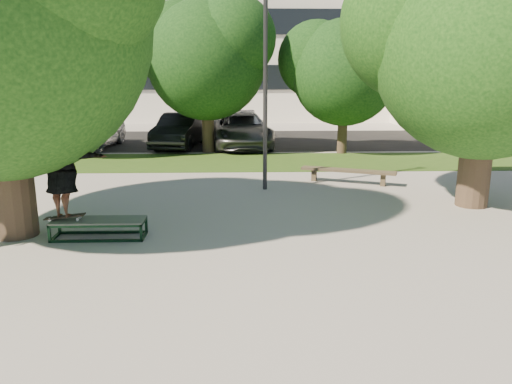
{
  "coord_description": "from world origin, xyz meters",
  "views": [
    {
      "loc": [
        0.28,
        -8.73,
        3.14
      ],
      "look_at": [
        0.6,
        0.6,
        0.95
      ],
      "focal_mm": 35.0,
      "sensor_mm": 36.0,
      "label": 1
    }
  ],
  "objects_px": {
    "grind_box": "(99,229)",
    "car_silver_a": "(93,130)",
    "tree_right": "(483,33)",
    "lamppost": "(265,75)",
    "car_grey": "(241,131)",
    "car_silver_b": "(244,128)",
    "bench": "(348,172)",
    "car_dark": "(181,131)"
  },
  "relations": [
    {
      "from": "grind_box",
      "to": "car_silver_a",
      "type": "distance_m",
      "value": 13.24
    },
    {
      "from": "grind_box",
      "to": "car_silver_a",
      "type": "height_order",
      "value": "car_silver_a"
    },
    {
      "from": "tree_right",
      "to": "grind_box",
      "type": "relative_size",
      "value": 3.62
    },
    {
      "from": "grind_box",
      "to": "car_silver_a",
      "type": "xyz_separation_m",
      "value": [
        -3.67,
        12.71,
        0.59
      ]
    },
    {
      "from": "lamppost",
      "to": "grind_box",
      "type": "relative_size",
      "value": 3.39
    },
    {
      "from": "car_grey",
      "to": "car_silver_b",
      "type": "xyz_separation_m",
      "value": [
        0.11,
        1.0,
        -0.01
      ]
    },
    {
      "from": "car_silver_a",
      "to": "car_grey",
      "type": "bearing_deg",
      "value": 5.16
    },
    {
      "from": "bench",
      "to": "car_dark",
      "type": "relative_size",
      "value": 0.6
    },
    {
      "from": "car_dark",
      "to": "grind_box",
      "type": "bearing_deg",
      "value": -81.96
    },
    {
      "from": "bench",
      "to": "car_grey",
      "type": "xyz_separation_m",
      "value": [
        -3.11,
        7.82,
        0.38
      ]
    },
    {
      "from": "tree_right",
      "to": "car_dark",
      "type": "relative_size",
      "value": 1.43
    },
    {
      "from": "tree_right",
      "to": "car_dark",
      "type": "xyz_separation_m",
      "value": [
        -8.23,
        10.42,
        -3.34
      ]
    },
    {
      "from": "tree_right",
      "to": "car_silver_b",
      "type": "relative_size",
      "value": 1.29
    },
    {
      "from": "tree_right",
      "to": "car_grey",
      "type": "xyz_separation_m",
      "value": [
        -5.53,
        10.42,
        -3.35
      ]
    },
    {
      "from": "bench",
      "to": "car_silver_b",
      "type": "xyz_separation_m",
      "value": [
        -3.0,
        8.82,
        0.37
      ]
    },
    {
      "from": "grind_box",
      "to": "car_dark",
      "type": "relative_size",
      "value": 0.4
    },
    {
      "from": "tree_right",
      "to": "car_grey",
      "type": "bearing_deg",
      "value": 117.97
    },
    {
      "from": "car_silver_a",
      "to": "car_grey",
      "type": "relative_size",
      "value": 0.86
    },
    {
      "from": "tree_right",
      "to": "grind_box",
      "type": "height_order",
      "value": "tree_right"
    },
    {
      "from": "tree_right",
      "to": "car_silver_a",
      "type": "height_order",
      "value": "tree_right"
    },
    {
      "from": "car_dark",
      "to": "car_silver_b",
      "type": "bearing_deg",
      "value": 28.38
    },
    {
      "from": "car_dark",
      "to": "car_grey",
      "type": "bearing_deg",
      "value": 8.89
    },
    {
      "from": "bench",
      "to": "car_grey",
      "type": "bearing_deg",
      "value": 134.11
    },
    {
      "from": "tree_right",
      "to": "car_silver_b",
      "type": "bearing_deg",
      "value": 115.4
    },
    {
      "from": "grind_box",
      "to": "car_grey",
      "type": "height_order",
      "value": "car_grey"
    },
    {
      "from": "grind_box",
      "to": "car_silver_b",
      "type": "relative_size",
      "value": 0.36
    },
    {
      "from": "tree_right",
      "to": "car_silver_b",
      "type": "distance_m",
      "value": 13.07
    },
    {
      "from": "grind_box",
      "to": "car_silver_a",
      "type": "bearing_deg",
      "value": 106.12
    },
    {
      "from": "tree_right",
      "to": "car_silver_a",
      "type": "relative_size",
      "value": 1.42
    },
    {
      "from": "car_grey",
      "to": "grind_box",
      "type": "bearing_deg",
      "value": -107.62
    },
    {
      "from": "grind_box",
      "to": "car_grey",
      "type": "bearing_deg",
      "value": 77.2
    },
    {
      "from": "car_silver_b",
      "to": "car_dark",
      "type": "bearing_deg",
      "value": -167.82
    },
    {
      "from": "lamppost",
      "to": "grind_box",
      "type": "height_order",
      "value": "lamppost"
    },
    {
      "from": "car_silver_a",
      "to": "tree_right",
      "type": "bearing_deg",
      "value": -35.58
    },
    {
      "from": "tree_right",
      "to": "car_grey",
      "type": "height_order",
      "value": "tree_right"
    },
    {
      "from": "tree_right",
      "to": "bench",
      "type": "xyz_separation_m",
      "value": [
        -2.42,
        2.59,
        -3.74
      ]
    },
    {
      "from": "grind_box",
      "to": "car_silver_b",
      "type": "bearing_deg",
      "value": 77.65
    },
    {
      "from": "grind_box",
      "to": "car_dark",
      "type": "distance_m",
      "value": 12.72
    },
    {
      "from": "grind_box",
      "to": "car_dark",
      "type": "bearing_deg",
      "value": 89.15
    },
    {
      "from": "car_dark",
      "to": "car_silver_b",
      "type": "distance_m",
      "value": 2.98
    },
    {
      "from": "tree_right",
      "to": "car_silver_a",
      "type": "bearing_deg",
      "value": 139.26
    },
    {
      "from": "grind_box",
      "to": "car_dark",
      "type": "height_order",
      "value": "car_dark"
    }
  ]
}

